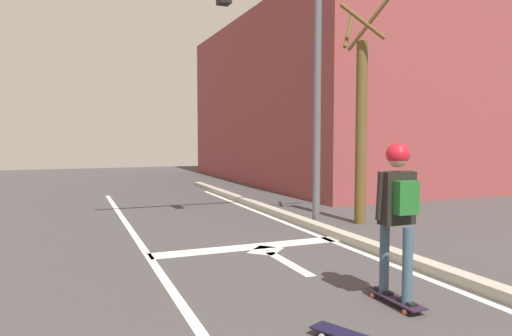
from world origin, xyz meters
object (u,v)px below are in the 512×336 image
skateboard (395,299)px  roadside_tree (361,123)px  traffic_signal_mast (280,48)px  skater (398,199)px

skateboard → roadside_tree: size_ratio=0.17×
skateboard → roadside_tree: 5.35m
roadside_tree → traffic_signal_mast: bearing=167.7°
skateboard → roadside_tree: (2.47, 4.26, 2.09)m
traffic_signal_mast → skateboard: bearing=-99.1°
skateboard → traffic_signal_mast: traffic_signal_mast is taller
roadside_tree → skater: bearing=-120.1°
skater → traffic_signal_mast: bearing=81.0°
traffic_signal_mast → roadside_tree: bearing=-12.3°
skateboard → skater: 1.11m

